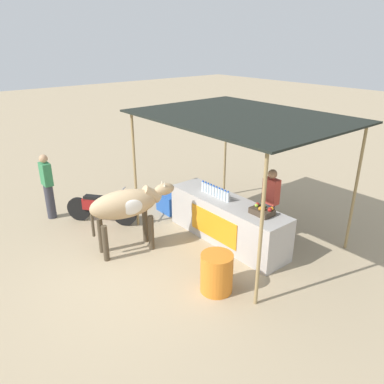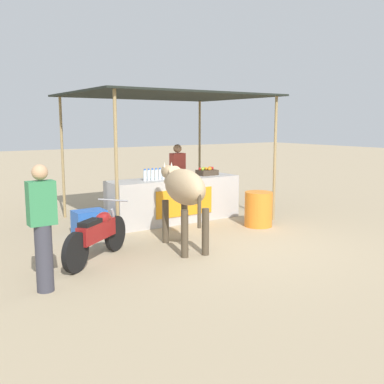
{
  "view_description": "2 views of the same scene",
  "coord_description": "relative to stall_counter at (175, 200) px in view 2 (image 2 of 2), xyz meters",
  "views": [
    {
      "loc": [
        5.21,
        -3.06,
        4.21
      ],
      "look_at": [
        -0.43,
        1.56,
        1.19
      ],
      "focal_mm": 35.0,
      "sensor_mm": 36.0,
      "label": 1
    },
    {
      "loc": [
        -5.14,
        -6.07,
        2.16
      ],
      "look_at": [
        -0.05,
        1.45,
        0.75
      ],
      "focal_mm": 42.0,
      "sensor_mm": 36.0,
      "label": 2
    }
  ],
  "objects": [
    {
      "name": "stall_awning",
      "position": [
        0.0,
        0.3,
        2.17
      ],
      "size": [
        4.2,
        3.2,
        2.76
      ],
      "color": "black",
      "rests_on": "ground"
    },
    {
      "name": "vendor_behind_counter",
      "position": [
        0.55,
        0.75,
        0.37
      ],
      "size": [
        0.34,
        0.22,
        1.65
      ],
      "color": "#383842",
      "rests_on": "ground"
    },
    {
      "name": "fruit_crate",
      "position": [
        0.92,
        0.06,
        0.56
      ],
      "size": [
        0.44,
        0.32,
        0.18
      ],
      "color": "#3F3326",
      "rests_on": "stall_counter"
    },
    {
      "name": "passerby_on_street",
      "position": [
        -3.6,
        -2.61,
        0.37
      ],
      "size": [
        0.34,
        0.22,
        1.65
      ],
      "color": "#383842",
      "rests_on": "ground"
    },
    {
      "name": "cooler_box",
      "position": [
        -2.01,
        -0.1,
        -0.24
      ],
      "size": [
        0.6,
        0.44,
        0.48
      ],
      "primitive_type": "cube",
      "color": "blue",
      "rests_on": "ground"
    },
    {
      "name": "water_barrel",
      "position": [
        1.19,
        -1.41,
        -0.12
      ],
      "size": [
        0.58,
        0.58,
        0.73
      ],
      "primitive_type": "cylinder",
      "color": "orange",
      "rests_on": "ground"
    },
    {
      "name": "ground_plane",
      "position": [
        0.0,
        -2.2,
        -0.48
      ],
      "size": [
        60.0,
        60.0,
        0.0
      ],
      "primitive_type": "plane",
      "color": "tan"
    },
    {
      "name": "motorcycle_parked",
      "position": [
        -2.52,
        -1.75,
        -0.05
      ],
      "size": [
        1.48,
        1.16,
        0.9
      ],
      "color": "black",
      "rests_on": "ground"
    },
    {
      "name": "cow",
      "position": [
        -0.99,
        -1.88,
        0.55
      ],
      "size": [
        0.81,
        1.85,
        1.44
      ],
      "color": "tan",
      "rests_on": "ground"
    },
    {
      "name": "water_bottle_row",
      "position": [
        -0.35,
        -0.05,
        0.59
      ],
      "size": [
        0.88,
        0.07,
        0.25
      ],
      "color": "silver",
      "rests_on": "stall_counter"
    },
    {
      "name": "stall_counter",
      "position": [
        0.0,
        0.0,
        0.0
      ],
      "size": [
        3.0,
        0.82,
        0.96
      ],
      "color": "#B2ADA8",
      "rests_on": "ground"
    }
  ]
}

